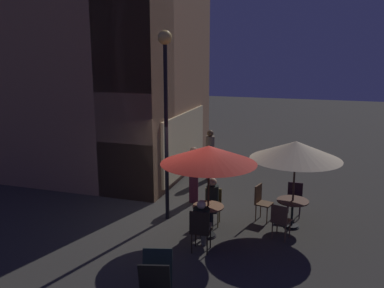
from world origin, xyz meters
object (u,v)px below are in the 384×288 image
Objects in this scene: cafe_chair_4 at (280,219)px; patron_seated_0 at (212,199)px; menu_sandwich_board at (156,277)px; cafe_table_0 at (208,214)px; patio_umbrella_0 at (209,155)px; cafe_chair_2 at (295,196)px; patio_umbrella_1 at (296,151)px; cafe_chair_3 at (261,199)px; street_lamp_near_corner at (166,89)px; patron_standing_2 at (210,154)px; patron_standing_3 at (194,174)px; cafe_table_1 at (292,207)px; cafe_chair_1 at (200,228)px; cafe_chair_0 at (213,203)px; patron_seated_1 at (202,221)px.

cafe_chair_4 is 1.78m from patron_seated_0.
menu_sandwich_board is at bearing 163.71° from cafe_chair_4.
patio_umbrella_0 is (0.00, 0.00, 1.46)m from cafe_table_0.
patio_umbrella_1 is at bearing -0.00° from cafe_chair_2.
cafe_chair_3 is at bearing -52.75° from cafe_chair_2.
street_lamp_near_corner reaches higher than patron_standing_2.
patron_standing_3 is (1.77, 2.70, 0.32)m from cafe_chair_4.
cafe_chair_3 reaches higher than cafe_table_1.
cafe_table_0 is 0.47× the size of patron_standing_3.
patron_standing_2 is at bearing 9.40° from cafe_chair_1.
cafe_chair_0 is at bearing -58.67° from cafe_chair_2.
street_lamp_near_corner reaches higher than cafe_table_0.
street_lamp_near_corner reaches higher than patron_standing_3.
cafe_chair_2 is (4.72, -2.09, 0.12)m from menu_sandwich_board.
menu_sandwich_board is at bearing 175.53° from patio_umbrella_0.
menu_sandwich_board is 0.69× the size of patron_seated_1.
cafe_table_0 is at bearing -43.23° from cafe_chair_2.
cafe_chair_2 is (0.84, 0.00, -1.46)m from patio_umbrella_1.
patio_umbrella_1 is (0.00, 0.00, 1.46)m from cafe_table_1.
patio_umbrella_0 is 2.27m from cafe_chair_4.
cafe_chair_1 is at bearing -176.43° from cafe_table_0.
patio_umbrella_1 is 2.34× the size of cafe_chair_3.
patio_umbrella_0 is 2.27m from cafe_chair_3.
cafe_chair_0 is 3.72m from patron_standing_2.
cafe_chair_0 is 1.65m from patron_standing_3.
street_lamp_near_corner is at bearing -149.58° from cafe_chair_3.
patron_seated_1 is (-2.69, 1.84, 0.14)m from cafe_chair_2.
cafe_table_0 is 0.35× the size of patio_umbrella_0.
street_lamp_near_corner is at bearing 98.21° from cafe_chair_4.
menu_sandwich_board is 4.93m from patron_standing_3.
menu_sandwich_board is 0.82× the size of cafe_chair_1.
cafe_table_0 is (2.72, -0.21, 0.15)m from menu_sandwich_board.
patio_umbrella_1 reaches higher than cafe_table_1.
street_lamp_near_corner is 4.45m from patron_standing_2.
cafe_table_0 is 0.35× the size of patio_umbrella_1.
patio_umbrella_1 is 2.24× the size of cafe_chair_1.
street_lamp_near_corner is at bearing 61.64° from patio_umbrella_0.
patron_standing_3 is (1.32, 0.94, 0.29)m from cafe_chair_0.
cafe_table_1 is 2.71m from cafe_chair_1.
cafe_chair_2 is (1.29, -3.20, -2.91)m from street_lamp_near_corner.
patron_standing_2 is (5.04, 1.19, 0.21)m from patron_seated_1.
patron_seated_1 is at bearing -22.35° from menu_sandwich_board.
cafe_chair_0 is at bearing -180.00° from patron_seated_0.
menu_sandwich_board is 3.17m from patio_umbrella_0.
street_lamp_near_corner is 5.55× the size of cafe_chair_4.
cafe_chair_2 is at bearing 114.56° from cafe_chair_0.
cafe_chair_2 is at bearing -43.15° from cafe_table_0.
cafe_chair_0 reaches higher than cafe_table_0.
patio_umbrella_0 is (-1.16, 1.88, 1.49)m from cafe_table_1.
patron_seated_0 is 1.05× the size of patron_seated_1.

